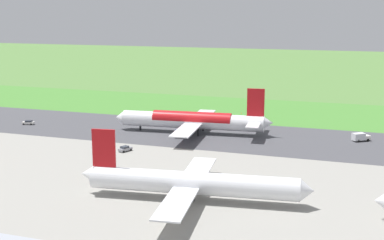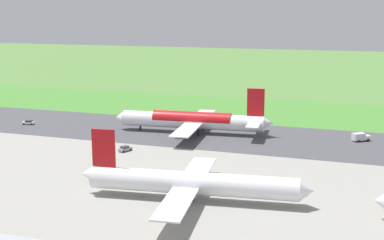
# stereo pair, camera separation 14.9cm
# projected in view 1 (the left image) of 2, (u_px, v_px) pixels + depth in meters

# --- Properties ---
(ground_plane) EXTENTS (800.00, 800.00, 0.00)m
(ground_plane) POSITION_uv_depth(u_px,v_px,m) (203.00, 134.00, 173.63)
(ground_plane) COLOR #547F3D
(runway_asphalt) EXTENTS (600.00, 40.15, 0.06)m
(runway_asphalt) POSITION_uv_depth(u_px,v_px,m) (203.00, 134.00, 173.63)
(runway_asphalt) COLOR #47474C
(runway_asphalt) RESTS_ON ground
(apron_concrete) EXTENTS (440.00, 110.00, 0.05)m
(apron_concrete) POSITION_uv_depth(u_px,v_px,m) (131.00, 187.00, 121.47)
(apron_concrete) COLOR gray
(apron_concrete) RESTS_ON ground
(grass_verge_foreground) EXTENTS (600.00, 80.00, 0.04)m
(grass_verge_foreground) POSITION_uv_depth(u_px,v_px,m) (230.00, 114.00, 206.24)
(grass_verge_foreground) COLOR #478534
(grass_verge_foreground) RESTS_ON ground
(airliner_main) EXTENTS (54.15, 44.37, 15.88)m
(airliner_main) POSITION_uv_depth(u_px,v_px,m) (193.00, 120.00, 173.89)
(airliner_main) COLOR white
(airliner_main) RESTS_ON ground
(airliner_parked_mid) EXTENTS (51.10, 41.93, 14.92)m
(airliner_parked_mid) POSITION_uv_depth(u_px,v_px,m) (191.00, 182.00, 111.86)
(airliner_parked_mid) COLOR white
(airliner_parked_mid) RESTS_ON ground
(service_car_followme) EXTENTS (4.50, 2.72, 1.62)m
(service_car_followme) POSITION_uv_depth(u_px,v_px,m) (28.00, 122.00, 187.66)
(service_car_followme) COLOR silver
(service_car_followme) RESTS_ON ground
(service_truck_fuel) EXTENTS (6.00, 5.27, 2.65)m
(service_truck_fuel) POSITION_uv_depth(u_px,v_px,m) (360.00, 137.00, 163.62)
(service_truck_fuel) COLOR silver
(service_truck_fuel) RESTS_ON ground
(service_car_ops) EXTENTS (3.18, 4.57, 1.62)m
(service_car_ops) POSITION_uv_depth(u_px,v_px,m) (125.00, 149.00, 151.91)
(service_car_ops) COLOR gray
(service_car_ops) RESTS_ON ground
(no_stopping_sign) EXTENTS (0.60, 0.10, 2.82)m
(no_stopping_sign) POSITION_uv_depth(u_px,v_px,m) (260.00, 110.00, 207.07)
(no_stopping_sign) COLOR slate
(no_stopping_sign) RESTS_ON ground
(traffic_cone_orange) EXTENTS (0.40, 0.40, 0.55)m
(traffic_cone_orange) POSITION_uv_depth(u_px,v_px,m) (241.00, 113.00, 207.99)
(traffic_cone_orange) COLOR orange
(traffic_cone_orange) RESTS_ON ground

